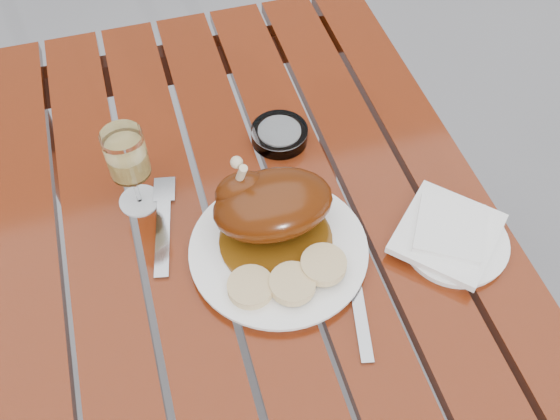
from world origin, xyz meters
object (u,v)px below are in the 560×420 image
at_px(dinner_plate, 279,251).
at_px(side_plate, 454,242).
at_px(table, 259,342).
at_px(ashtray, 279,135).
at_px(wine_glass, 131,170).

bearing_deg(dinner_plate, side_plate, -12.46).
height_order(table, ashtray, ashtray).
bearing_deg(table, ashtray, 62.29).
bearing_deg(side_plate, wine_glass, 154.06).
distance_m(dinner_plate, side_plate, 0.27).
relative_size(side_plate, ashtray, 1.66).
bearing_deg(side_plate, table, 161.89).
xyz_separation_m(wine_glass, side_plate, (0.46, -0.22, -0.07)).
bearing_deg(ashtray, dinner_plate, -106.68).
distance_m(dinner_plate, wine_glass, 0.26).
distance_m(table, ashtray, 0.45).
xyz_separation_m(dinner_plate, ashtray, (0.07, 0.23, 0.00)).
distance_m(wine_glass, side_plate, 0.52).
relative_size(table, dinner_plate, 4.37).
bearing_deg(wine_glass, dinner_plate, -40.71).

